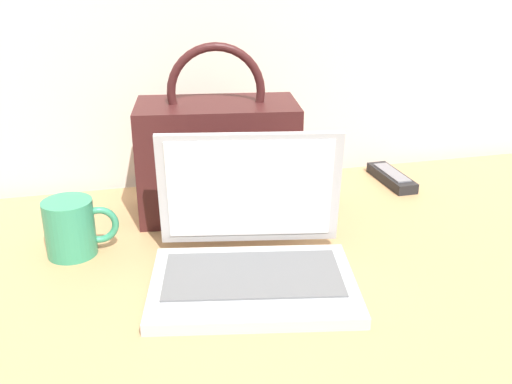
{
  "coord_description": "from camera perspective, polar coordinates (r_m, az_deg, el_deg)",
  "views": [
    {
      "loc": [
        -0.24,
        -0.84,
        0.5
      ],
      "look_at": [
        -0.03,
        0.0,
        0.15
      ],
      "focal_mm": 40.87,
      "sensor_mm": 36.0,
      "label": 1
    }
  ],
  "objects": [
    {
      "name": "handbag",
      "position": [
        1.12,
        -3.74,
        3.52
      ],
      "size": [
        0.32,
        0.2,
        0.33
      ],
      "color": "#3F1919",
      "rests_on": "desk"
    },
    {
      "name": "desk",
      "position": [
        1.0,
        1.64,
        -7.01
      ],
      "size": [
        1.6,
        0.76,
        0.03
      ],
      "color": "tan",
      "rests_on": "ground"
    },
    {
      "name": "coffee_mug",
      "position": [
        1.03,
        -17.58,
        -3.29
      ],
      "size": [
        0.12,
        0.08,
        0.1
      ],
      "color": "#338C66",
      "rests_on": "desk"
    },
    {
      "name": "remote_control_near",
      "position": [
        1.34,
        13.11,
        1.41
      ],
      "size": [
        0.05,
        0.16,
        0.02
      ],
      "color": "black",
      "rests_on": "desk"
    },
    {
      "name": "laptop",
      "position": [
        0.91,
        -0.4,
        -5.71
      ],
      "size": [
        0.35,
        0.31,
        0.22
      ],
      "color": "#B2B5BA",
      "rests_on": "desk"
    }
  ]
}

